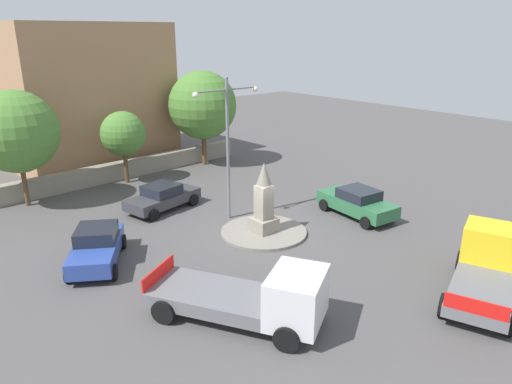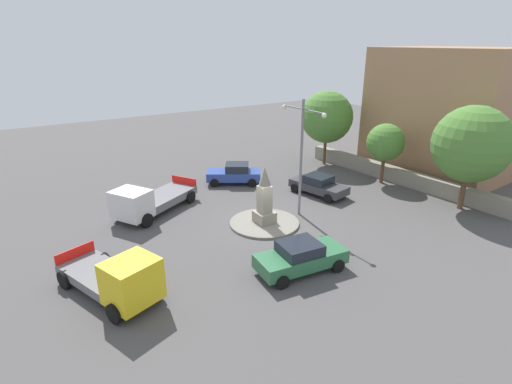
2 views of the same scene
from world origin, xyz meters
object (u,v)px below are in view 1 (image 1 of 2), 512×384
Objects in this scene: car_dark_grey_parked_right at (163,197)px; truck_yellow_near_island at (487,264)px; corner_building at (82,94)px; tree_far_corner at (16,132)px; car_green_far_side at (357,202)px; tree_near_wall at (203,105)px; truck_white_waiting at (257,297)px; monument at (264,202)px; car_blue_approaching at (97,246)px; streetlamp at (228,135)px; tree_mid_cluster at (123,134)px.

car_dark_grey_parked_right is 16.10m from truck_yellow_near_island.
corner_building reaches higher than tree_far_corner.
tree_near_wall is (-0.21, 13.63, 3.54)m from car_green_far_side.
tree_far_corner is at bearing -177.24° from tree_near_wall.
tree_near_wall is (2.14, 21.44, 3.27)m from truck_yellow_near_island.
tree_far_corner is (-2.35, 16.87, 3.22)m from truck_white_waiting.
truck_yellow_near_island is at bearing -82.33° from corner_building.
monument is 0.77× the size of car_dark_grey_parked_right.
corner_building is at bearing 80.19° from truck_white_waiting.
car_green_far_side is at bearing -45.82° from tree_far_corner.
truck_white_waiting is (2.25, -7.58, 0.18)m from car_blue_approaching.
streetlamp is at bearing -50.12° from tree_far_corner.
car_blue_approaching is 0.70× the size of truck_white_waiting.
truck_yellow_near_island is (4.88, -15.35, 0.32)m from car_dark_grey_parked_right.
tree_far_corner is (-12.66, 13.03, 3.42)m from car_green_far_side.
truck_yellow_near_island is at bearing -72.37° from car_dark_grey_parked_right.
streetlamp is 10.08m from truck_white_waiting.
monument is at bearing -83.93° from tree_mid_cluster.
tree_near_wall reaches higher than car_dark_grey_parked_right.
tree_near_wall is at bearing 90.89° from car_green_far_side.
tree_near_wall is at bearing 40.98° from car_dark_grey_parked_right.
car_green_far_side is at bearing -64.03° from tree_mid_cluster.
car_green_far_side is (7.23, -7.53, 0.05)m from car_dark_grey_parked_right.
car_green_far_side is 11.01m from truck_white_waiting.
monument is 0.47× the size of streetlamp.
car_blue_approaching is 0.96× the size of car_green_far_side.
tree_near_wall is (12.35, 9.90, 3.53)m from car_blue_approaching.
truck_white_waiting is at bearing -159.54° from car_green_far_side.
corner_building is at bearing 68.80° from car_blue_approaching.
monument is 6.41m from car_dark_grey_parked_right.
truck_white_waiting is at bearing -133.54° from monument.
tree_near_wall is 1.46× the size of tree_mid_cluster.
tree_near_wall reaches higher than monument.
car_dark_grey_parked_right is 0.98× the size of car_green_far_side.
tree_mid_cluster is (-0.35, -6.98, -1.75)m from corner_building.
truck_white_waiting is at bearing -120.03° from tree_near_wall.
tree_far_corner reaches higher than truck_white_waiting.
monument is 0.61× the size of truck_yellow_near_island.
streetlamp reaches higher than car_blue_approaching.
car_dark_grey_parked_right is 0.78× the size of truck_yellow_near_island.
streetlamp reaches higher than monument.
car_dark_grey_parked_right is 0.66× the size of tree_near_wall.
truck_yellow_near_island is at bearing -95.71° from tree_near_wall.
tree_near_wall is at bearing 59.97° from truck_white_waiting.
monument is at bearing 164.02° from car_green_far_side.
truck_yellow_near_island is 21.65m from tree_mid_cluster.
streetlamp is 1.07× the size of tree_near_wall.
monument is at bearing -57.21° from tree_far_corner.
car_dark_grey_parked_right is 6.34m from tree_mid_cluster.
tree_near_wall is 12.46m from tree_far_corner.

